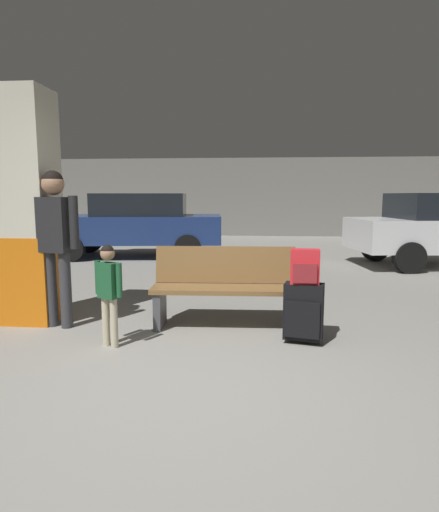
# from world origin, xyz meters

# --- Properties ---
(ground_plane) EXTENTS (18.00, 18.00, 0.10)m
(ground_plane) POSITION_xyz_m (0.00, 4.00, -0.05)
(ground_plane) COLOR gray
(garage_back_wall) EXTENTS (18.00, 0.12, 2.80)m
(garage_back_wall) POSITION_xyz_m (0.00, 12.86, 1.40)
(garage_back_wall) COLOR slate
(garage_back_wall) RESTS_ON ground_plane
(structural_pillar) EXTENTS (0.57, 0.57, 2.64)m
(structural_pillar) POSITION_xyz_m (-2.07, 1.71, 1.31)
(structural_pillar) COLOR orange
(structural_pillar) RESTS_ON ground_plane
(bench) EXTENTS (1.62, 0.58, 0.89)m
(bench) POSITION_xyz_m (0.18, 1.67, 0.44)
(bench) COLOR brown
(bench) RESTS_ON ground_plane
(suitcase) EXTENTS (0.41, 0.30, 0.60)m
(suitcase) POSITION_xyz_m (1.00, 1.17, 0.32)
(suitcase) COLOR black
(suitcase) RESTS_ON ground_plane
(backpack_bright) EXTENTS (0.29, 0.21, 0.34)m
(backpack_bright) POSITION_xyz_m (1.00, 1.17, 0.77)
(backpack_bright) COLOR red
(backpack_bright) RESTS_ON suitcase
(child) EXTENTS (0.31, 0.25, 1.00)m
(child) POSITION_xyz_m (-0.88, 0.90, 0.61)
(child) COLOR beige
(child) RESTS_ON ground_plane
(adult) EXTENTS (0.58, 0.28, 1.73)m
(adult) POSITION_xyz_m (-1.66, 1.49, 1.07)
(adult) COLOR #38383D
(adult) RESTS_ON ground_plane
(parked_car_far) EXTENTS (4.27, 2.15, 1.51)m
(parked_car_far) POSITION_xyz_m (-2.35, 7.14, 0.81)
(parked_car_far) COLOR navy
(parked_car_far) RESTS_ON ground_plane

